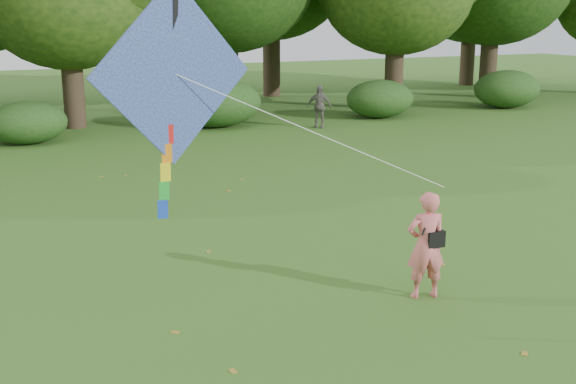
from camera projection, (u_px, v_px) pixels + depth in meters
name	position (u px, v px, depth m)	size (l,w,h in m)	color
ground	(419.00, 309.00, 10.89)	(100.00, 100.00, 0.00)	#265114
man_kite_flyer	(426.00, 245.00, 11.15)	(0.62, 0.41, 1.71)	#D36365
bystander_right	(319.00, 106.00, 27.51)	(0.95, 0.40, 1.63)	#68615C
crossbody_bag	(434.00, 238.00, 11.14)	(0.43, 0.20, 0.69)	black
flying_kite	(174.00, 77.00, 9.55)	(5.17, 1.07, 3.22)	#2847AF
shrub_band	(121.00, 111.00, 25.91)	(39.15, 3.22, 1.88)	#264919
fallen_leaves	(254.00, 244.00, 13.88)	(5.20, 15.09, 0.01)	olive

